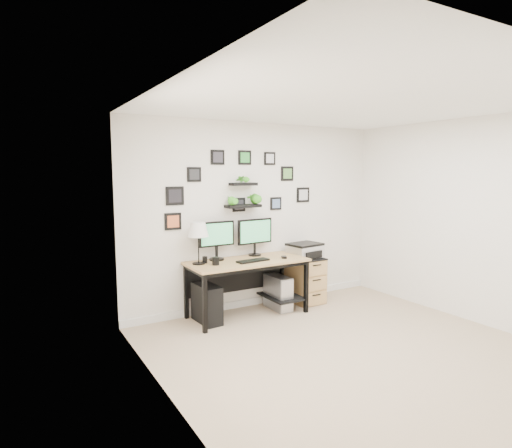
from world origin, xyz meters
TOP-DOWN VIEW (x-y plane):
  - room at (0.00, 1.98)m, footprint 4.00×4.00m
  - desk at (-0.36, 1.67)m, footprint 1.60×0.70m
  - monitor_left at (-0.73, 1.85)m, footprint 0.51×0.20m
  - monitor_right at (-0.14, 1.86)m, footprint 0.56×0.20m
  - keyboard at (-0.36, 1.53)m, footprint 0.46×0.19m
  - mouse at (0.11, 1.50)m, footprint 0.10×0.11m
  - table_lamp at (-1.03, 1.75)m, footprint 0.26×0.26m
  - mug at (-0.87, 1.59)m, footprint 0.09×0.09m
  - pen_cup at (-0.94, 1.76)m, footprint 0.07×0.07m
  - pc_tower_black at (-0.97, 1.66)m, footprint 0.24×0.50m
  - pc_tower_grey at (0.11, 1.65)m, footprint 0.22×0.48m
  - file_cabinet at (0.64, 1.72)m, footprint 0.43×0.53m
  - printer at (0.62, 1.71)m, footprint 0.51×0.43m
  - wall_decor at (-0.30, 1.93)m, footprint 2.27×0.18m

SIDE VIEW (x-z plane):
  - room at x=0.00m, z-range -1.95..2.05m
  - pc_tower_grey at x=0.11m, z-range 0.00..0.47m
  - pc_tower_black at x=-0.97m, z-range 0.00..0.49m
  - file_cabinet at x=0.64m, z-range 0.00..0.67m
  - desk at x=-0.36m, z-range 0.25..1.00m
  - keyboard at x=-0.36m, z-range 0.75..0.77m
  - mouse at x=0.11m, z-range 0.75..0.78m
  - printer at x=0.62m, z-range 0.67..0.88m
  - pen_cup at x=-0.94m, z-range 0.75..0.84m
  - mug at x=-0.87m, z-range 0.75..0.85m
  - monitor_left at x=-0.73m, z-range 0.79..1.31m
  - monitor_right at x=-0.14m, z-range 0.80..1.32m
  - table_lamp at x=-1.03m, z-range 0.91..1.45m
  - wall_decor at x=-0.30m, z-range 1.15..2.18m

